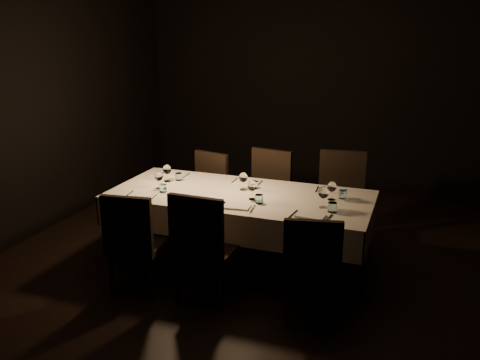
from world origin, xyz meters
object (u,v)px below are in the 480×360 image
(chair_far_center, at_px, (266,192))
(chair_far_right, at_px, (341,196))
(chair_far_left, at_px, (206,189))
(chair_near_center, at_px, (203,244))
(chair_near_right, at_px, (312,265))
(dining_table, at_px, (240,201))
(chair_near_left, at_px, (134,238))

(chair_far_center, distance_m, chair_far_right, 0.81)
(chair_far_left, bearing_deg, chair_near_center, -53.89)
(chair_near_right, height_order, chair_far_center, chair_far_center)
(dining_table, xyz_separation_m, chair_far_left, (-0.69, 0.74, -0.17))
(chair_near_center, distance_m, chair_far_center, 1.55)
(chair_near_left, bearing_deg, dining_table, -137.19)
(chair_near_right, height_order, chair_far_left, chair_near_right)
(chair_far_left, xyz_separation_m, chair_far_right, (1.53, 0.13, 0.05))
(chair_far_left, bearing_deg, dining_table, -33.71)
(chair_near_center, distance_m, chair_near_right, 0.94)
(dining_table, relative_size, chair_far_right, 2.44)
(chair_near_left, height_order, chair_near_center, chair_near_center)
(chair_far_center, bearing_deg, dining_table, -82.98)
(chair_far_right, bearing_deg, chair_far_left, 178.22)
(dining_table, height_order, chair_far_left, chair_far_left)
(chair_near_right, distance_m, chair_far_center, 1.77)
(chair_near_right, distance_m, chair_far_right, 1.65)
(chair_near_left, height_order, chair_far_center, chair_far_center)
(chair_near_center, xyz_separation_m, chair_near_right, (0.94, -0.00, -0.04))
(dining_table, height_order, chair_near_center, chair_near_center)
(chair_far_left, relative_size, chair_far_center, 0.92)
(dining_table, relative_size, chair_far_center, 2.51)
(chair_near_center, relative_size, chair_far_left, 1.09)
(dining_table, xyz_separation_m, chair_far_right, (0.84, 0.87, -0.12))
(chair_near_center, xyz_separation_m, chair_far_center, (0.08, 1.55, -0.00))
(chair_far_left, xyz_separation_m, chair_far_center, (0.72, 0.03, 0.04))
(chair_far_left, distance_m, chair_far_right, 1.53)
(chair_near_right, bearing_deg, chair_near_left, -9.97)
(chair_far_left, distance_m, chair_far_center, 0.72)
(chair_near_left, bearing_deg, chair_far_center, -121.41)
(chair_near_left, xyz_separation_m, chair_far_right, (1.54, 1.69, 0.04))
(chair_near_center, bearing_deg, chair_near_right, -178.36)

